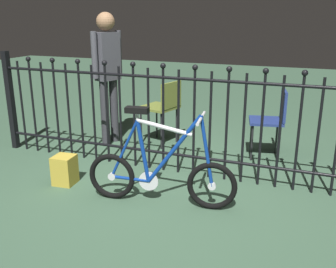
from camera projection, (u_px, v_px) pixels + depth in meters
ground_plane at (155, 193)px, 3.69m from camera, size 20.00×20.00×0.00m
iron_fence at (169, 116)px, 4.02m from camera, size 4.45×0.07×1.22m
bicycle at (160, 173)px, 3.39m from camera, size 1.35×0.40×0.88m
chair_olive at (163, 105)px, 4.92m from camera, size 0.51×0.51×0.83m
chair_navy at (273, 117)px, 4.47m from camera, size 0.46×0.45×0.82m
person_visitor at (108, 67)px, 4.86m from camera, size 0.27×0.46×1.67m
display_crate at (65, 170)px, 3.85m from camera, size 0.22×0.22×0.29m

